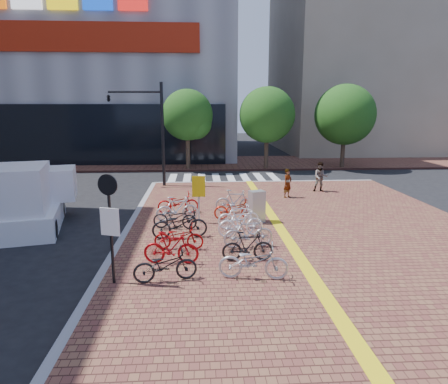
{
  "coord_description": "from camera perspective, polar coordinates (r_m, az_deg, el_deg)",
  "views": [
    {
      "loc": [
        -1.13,
        -12.84,
        4.86
      ],
      "look_at": [
        -0.12,
        3.58,
        1.3
      ],
      "focal_mm": 32.0,
      "sensor_mm": 36.0,
      "label": 1
    }
  ],
  "objects": [
    {
      "name": "notice_sign",
      "position": [
        10.87,
        -16.02,
        -3.29
      ],
      "size": [
        0.54,
        0.22,
        3.01
      ],
      "color": "black",
      "rests_on": "sidewalk"
    },
    {
      "name": "ground",
      "position": [
        13.78,
        1.42,
        -8.45
      ],
      "size": [
        120.0,
        120.0,
        0.0
      ],
      "primitive_type": "plane",
      "color": "black",
      "rests_on": "ground"
    },
    {
      "name": "bike_5",
      "position": [
        16.67,
        -6.71,
        -2.41
      ],
      "size": [
        1.81,
        0.78,
        1.05
      ],
      "primitive_type": "imported",
      "rotation": [
        0.0,
        0.0,
        1.74
      ],
      "color": "silver",
      "rests_on": "sidewalk"
    },
    {
      "name": "bike_8",
      "position": [
        12.43,
        3.4,
        -7.73
      ],
      "size": [
        1.6,
        0.47,
        0.96
      ],
      "primitive_type": "imported",
      "rotation": [
        0.0,
        0.0,
        1.58
      ],
      "color": "black",
      "rests_on": "sidewalk"
    },
    {
      "name": "bike_6",
      "position": [
        17.94,
        -6.59,
        -1.53
      ],
      "size": [
        1.87,
        0.83,
        0.95
      ],
      "primitive_type": "imported",
      "rotation": [
        0.0,
        0.0,
        1.68
      ],
      "color": "red",
      "rests_on": "sidewalk"
    },
    {
      "name": "traffic_light_pole",
      "position": [
        24.13,
        -12.2,
        10.68
      ],
      "size": [
        3.25,
        1.25,
        6.06
      ],
      "color": "black",
      "rests_on": "sidewalk"
    },
    {
      "name": "bike_4",
      "position": [
        15.7,
        -7.03,
        -3.61
      ],
      "size": [
        1.83,
        0.93,
        0.92
      ],
      "primitive_type": "imported",
      "rotation": [
        0.0,
        0.0,
        1.38
      ],
      "color": "black",
      "rests_on": "sidewalk"
    },
    {
      "name": "street_trees",
      "position": [
        30.93,
        8.12,
        10.68
      ],
      "size": [
        16.2,
        4.6,
        6.35
      ],
      "color": "#38281E",
      "rests_on": "far_sidewalk"
    },
    {
      "name": "sidewalk",
      "position": [
        10.08,
        22.21,
        -17.14
      ],
      "size": [
        14.0,
        34.0,
        0.15
      ],
      "primitive_type": "cube",
      "color": "brown",
      "rests_on": "ground"
    },
    {
      "name": "pedestrian_b",
      "position": [
        22.89,
        13.65,
        2.1
      ],
      "size": [
        0.89,
        0.74,
        1.66
      ],
      "primitive_type": "imported",
      "rotation": [
        0.0,
        0.0,
        -0.15
      ],
      "color": "#444A57",
      "rests_on": "sidewalk"
    },
    {
      "name": "bike_9",
      "position": [
        13.54,
        3.5,
        -5.87
      ],
      "size": [
        1.77,
        0.72,
        1.03
      ],
      "primitive_type": "imported",
      "rotation": [
        0.0,
        0.0,
        1.71
      ],
      "color": "#B5B4B9",
      "rests_on": "sidewalk"
    },
    {
      "name": "bike_10",
      "position": [
        14.62,
        2.42,
        -4.46
      ],
      "size": [
        1.8,
        0.82,
        1.04
      ],
      "primitive_type": "imported",
      "rotation": [
        0.0,
        0.0,
        1.77
      ],
      "color": "white",
      "rests_on": "sidewalk"
    },
    {
      "name": "kerb_west",
      "position": [
        9.63,
        -21.51,
        -18.53
      ],
      "size": [
        0.25,
        34.0,
        0.15
      ],
      "primitive_type": "cube",
      "color": "gray",
      "rests_on": "ground"
    },
    {
      "name": "tactile_strip",
      "position": [
        9.67,
        16.64,
        -17.47
      ],
      "size": [
        0.4,
        34.0,
        0.01
      ],
      "primitive_type": "cube",
      "color": "yellow",
      "rests_on": "sidewalk"
    },
    {
      "name": "pedestrian_a",
      "position": [
        21.09,
        9.08,
        1.23
      ],
      "size": [
        0.65,
        0.62,
        1.51
      ],
      "primitive_type": "imported",
      "rotation": [
        0.0,
        0.0,
        0.68
      ],
      "color": "gray",
      "rests_on": "sidewalk"
    },
    {
      "name": "yellow_sign",
      "position": [
        16.15,
        -3.64,
        0.19
      ],
      "size": [
        0.53,
        0.12,
        1.96
      ],
      "color": "#B7B7BC",
      "rests_on": "sidewalk"
    },
    {
      "name": "bike_7",
      "position": [
        11.2,
        4.22,
        -9.87
      ],
      "size": [
        2.01,
        0.93,
        1.01
      ],
      "primitive_type": "imported",
      "rotation": [
        0.0,
        0.0,
        1.43
      ],
      "color": "#B6B6BB",
      "rests_on": "sidewalk"
    },
    {
      "name": "bike_3",
      "position": [
        14.57,
        -6.34,
        -4.56
      ],
      "size": [
        2.08,
        0.98,
        1.05
      ],
      "primitive_type": "imported",
      "rotation": [
        0.0,
        0.0,
        1.71
      ],
      "color": "black",
      "rests_on": "sidewalk"
    },
    {
      "name": "utility_box",
      "position": [
        16.46,
        4.7,
        -2.09
      ],
      "size": [
        0.71,
        0.61,
        1.32
      ],
      "primitive_type": "cube",
      "rotation": [
        0.0,
        0.0,
        0.33
      ],
      "color": "#A9A8AD",
      "rests_on": "sidewalk"
    },
    {
      "name": "bike_12",
      "position": [
        16.87,
        1.52,
        -2.4
      ],
      "size": [
        1.76,
        0.65,
        0.92
      ],
      "primitive_type": "imported",
      "rotation": [
        0.0,
        0.0,
        1.59
      ],
      "color": "#AE1E0C",
      "rests_on": "sidewalk"
    },
    {
      "name": "bike_1",
      "position": [
        12.3,
        -7.57,
        -7.9
      ],
      "size": [
        1.73,
        0.66,
        1.01
      ],
      "primitive_type": "imported",
      "rotation": [
        0.0,
        0.0,
        1.46
      ],
      "color": "#AA0C11",
      "rests_on": "sidewalk"
    },
    {
      "name": "far_sidewalk",
      "position": [
        34.2,
        -1.61,
        4.16
      ],
      "size": [
        70.0,
        8.0,
        0.15
      ],
      "primitive_type": "cube",
      "color": "brown",
      "rests_on": "ground"
    },
    {
      "name": "bike_0",
      "position": [
        11.18,
        -8.38,
        -10.3
      ],
      "size": [
        1.82,
        0.92,
        0.92
      ],
      "primitive_type": "imported",
      "rotation": [
        0.0,
        0.0,
        1.76
      ],
      "color": "black",
      "rests_on": "sidewalk"
    },
    {
      "name": "building_beige",
      "position": [
        48.93,
        20.36,
        16.34
      ],
      "size": [
        20.0,
        18.0,
        18.0
      ],
      "primitive_type": "cube",
      "color": "gray",
      "rests_on": "ground"
    },
    {
      "name": "bike_13",
      "position": [
        17.9,
        1.56,
        -1.32
      ],
      "size": [
        1.8,
        0.71,
        1.05
      ],
      "primitive_type": "imported",
      "rotation": [
        0.0,
        0.0,
        1.44
      ],
      "color": "#ABABB0",
      "rests_on": "sidewalk"
    },
    {
      "name": "kerb_north",
      "position": [
        25.64,
        5.81,
        1.39
      ],
      "size": [
        14.0,
        0.25,
        0.15
      ],
      "primitive_type": "cube",
      "color": "gray",
      "rests_on": "ground"
    },
    {
      "name": "box_truck",
      "position": [
        17.66,
        -25.68,
        -0.82
      ],
      "size": [
        2.97,
        4.91,
        2.65
      ],
      "color": "white",
      "rests_on": "ground"
    },
    {
      "name": "department_store",
      "position": [
        48.07,
        -23.29,
        22.21
      ],
      "size": [
        36.0,
        24.27,
        28.0
      ],
      "color": "gray",
      "rests_on": "ground"
    },
    {
      "name": "bike_2",
      "position": [
        13.47,
        -6.48,
        -6.39
      ],
      "size": [
        1.69,
        0.7,
        0.87
      ],
      "primitive_type": "imported",
      "rotation": [
        0.0,
        0.0,
        1.5
      ],
      "color": "#A60C0B",
      "rests_on": "sidewalk"
    },
    {
      "name": "crosswalk",
      "position": [
        27.33,
        -0.05,
        1.98
      ],
      "size": [
        7.5,
        4.0,
        0.01
      ],
      "color": "silver",
      "rests_on": "ground"
    },
    {
      "name": "bike_11",
      "position": [
        15.58,
        2.09,
        -3.5
      ],
      "size": [
        1.69,
        0.65,
        0.99
      ],
      "primitive_type": "imported",
      "rotation": [
        0.0,
        0.0,
        1.68
      ],
      "color": "white",
      "rests_on": "sidewalk"
    }
  ]
}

